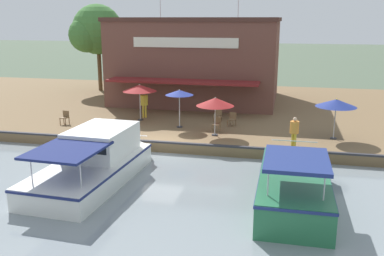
{
  "coord_description": "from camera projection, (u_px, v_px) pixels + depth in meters",
  "views": [
    {
      "loc": [
        21.4,
        6.76,
        7.2
      ],
      "look_at": [
        -1.0,
        1.76,
        1.3
      ],
      "focal_mm": 40.0,
      "sensor_mm": 36.0,
      "label": 1
    }
  ],
  "objects": [
    {
      "name": "person_near_entrance",
      "position": [
        294.0,
        129.0,
        22.19
      ],
      "size": [
        0.47,
        0.47,
        1.65
      ],
      "color": "gold",
      "rests_on": "quay_deck"
    },
    {
      "name": "tree_behind_restaurant",
      "position": [
        95.0,
        31.0,
        38.9
      ],
      "size": [
        4.77,
        4.54,
        7.89
      ],
      "color": "brown",
      "rests_on": "quay_deck"
    },
    {
      "name": "tree_upstream_bank",
      "position": [
        116.0,
        38.0,
        41.07
      ],
      "size": [
        3.53,
        3.36,
        6.61
      ],
      "color": "brown",
      "rests_on": "quay_deck"
    },
    {
      "name": "motorboat_second_along",
      "position": [
        99.0,
        160.0,
        19.64
      ],
      "size": [
        8.5,
        3.45,
        2.26
      ],
      "color": "white",
      "rests_on": "river_water"
    },
    {
      "name": "ground_plane",
      "position": [
        157.0,
        154.0,
        23.45
      ],
      "size": [
        220.0,
        220.0,
        0.0
      ],
      "primitive_type": "plane",
      "color": "#4C5B47"
    },
    {
      "name": "cafe_chair_under_first_umbrella",
      "position": [
        232.0,
        118.0,
        26.94
      ],
      "size": [
        0.55,
        0.55,
        0.85
      ],
      "color": "brown",
      "rests_on": "quay_deck"
    },
    {
      "name": "waterfront_restaurant",
      "position": [
        198.0,
        59.0,
        35.0
      ],
      "size": [
        11.29,
        12.94,
        8.38
      ],
      "color": "brown",
      "rests_on": "quay_deck"
    },
    {
      "name": "quay_edge_fender",
      "position": [
        157.0,
        142.0,
        23.38
      ],
      "size": [
        0.2,
        50.4,
        0.1
      ],
      "primitive_type": "cube",
      "color": "#2D2D33",
      "rests_on": "quay_deck"
    },
    {
      "name": "motorboat_fourth_along",
      "position": [
        294.0,
        180.0,
        17.45
      ],
      "size": [
        7.79,
        2.67,
        2.4
      ],
      "color": "#287047",
      "rests_on": "river_water"
    },
    {
      "name": "quay_deck",
      "position": [
        198.0,
        108.0,
        33.77
      ],
      "size": [
        22.0,
        56.0,
        0.6
      ],
      "primitive_type": "cube",
      "color": "brown",
      "rests_on": "ground"
    },
    {
      "name": "patio_umbrella_far_corner",
      "position": [
        179.0,
        93.0,
        26.16
      ],
      "size": [
        1.72,
        1.72,
        2.39
      ],
      "color": "#B7B7B7",
      "rests_on": "quay_deck"
    },
    {
      "name": "cafe_chair_far_corner_seat",
      "position": [
        218.0,
        114.0,
        28.23
      ],
      "size": [
        0.54,
        0.54,
        0.85
      ],
      "color": "brown",
      "rests_on": "quay_deck"
    },
    {
      "name": "patio_umbrella_back_row",
      "position": [
        336.0,
        103.0,
        23.63
      ],
      "size": [
        2.24,
        2.24,
        2.31
      ],
      "color": "#B7B7B7",
      "rests_on": "quay_deck"
    },
    {
      "name": "patio_umbrella_near_quay_edge",
      "position": [
        215.0,
        102.0,
        24.36
      ],
      "size": [
        2.17,
        2.17,
        2.26
      ],
      "color": "#B7B7B7",
      "rests_on": "quay_deck"
    },
    {
      "name": "cafe_chair_mid_patio",
      "position": [
        65.0,
        117.0,
        27.44
      ],
      "size": [
        0.48,
        0.48,
        0.85
      ],
      "color": "brown",
      "rests_on": "quay_deck"
    },
    {
      "name": "patio_umbrella_mid_patio_left",
      "position": [
        140.0,
        88.0,
        28.03
      ],
      "size": [
        2.23,
        2.23,
        2.42
      ],
      "color": "#B7B7B7",
      "rests_on": "quay_deck"
    },
    {
      "name": "person_at_quay_edge",
      "position": [
        144.0,
        101.0,
        29.05
      ],
      "size": [
        0.51,
        0.51,
        1.79
      ],
      "color": "gold",
      "rests_on": "quay_deck"
    },
    {
      "name": "cafe_chair_back_row_seat",
      "position": [
        217.0,
        123.0,
        25.71
      ],
      "size": [
        0.51,
        0.51,
        0.85
      ],
      "color": "brown",
      "rests_on": "quay_deck"
    }
  ]
}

